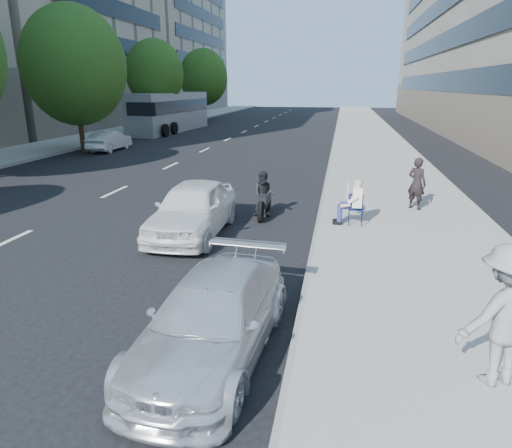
% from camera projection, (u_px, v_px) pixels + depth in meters
% --- Properties ---
extents(ground, '(160.00, 160.00, 0.00)m').
position_uv_depth(ground, '(229.00, 295.00, 8.93)').
color(ground, black).
rests_on(ground, ground).
extents(near_sidewalk, '(5.00, 120.00, 0.15)m').
position_uv_depth(near_sidewalk, '(375.00, 153.00, 27.01)').
color(near_sidewalk, gray).
rests_on(near_sidewalk, ground).
extents(far_sidewalk, '(4.50, 120.00, 0.15)m').
position_uv_depth(far_sidewalk, '(58.00, 145.00, 30.65)').
color(far_sidewalk, gray).
rests_on(far_sidewalk, ground).
extents(far_bldg_north, '(22.00, 28.00, 28.00)m').
position_uv_depth(far_bldg_north, '(132.00, 15.00, 68.39)').
color(far_bldg_north, tan).
rests_on(far_bldg_north, ground).
extents(tree_far_c, '(6.00, 6.00, 8.47)m').
position_uv_depth(tree_far_c, '(74.00, 66.00, 26.79)').
color(tree_far_c, '#382616').
rests_on(tree_far_c, ground).
extents(tree_far_d, '(4.80, 4.80, 7.65)m').
position_uv_depth(tree_far_d, '(155.00, 73.00, 38.11)').
color(tree_far_d, '#382616').
rests_on(tree_far_d, ground).
extents(tree_far_e, '(5.40, 5.40, 7.89)m').
position_uv_depth(tree_far_e, '(203.00, 77.00, 51.30)').
color(tree_far_e, '#382616').
rests_on(tree_far_e, ground).
extents(seated_protester, '(0.83, 1.12, 1.31)m').
position_uv_depth(seated_protester, '(352.00, 199.00, 12.80)').
color(seated_protester, navy).
rests_on(seated_protester, near_sidewalk).
extents(jogger, '(1.43, 1.15, 1.94)m').
position_uv_depth(jogger, '(504.00, 315.00, 5.84)').
color(jogger, gray).
rests_on(jogger, near_sidewalk).
extents(pedestrian_woman, '(0.71, 0.68, 1.64)m').
position_uv_depth(pedestrian_woman, '(417.00, 183.00, 14.37)').
color(pedestrian_woman, black).
rests_on(pedestrian_woman, near_sidewalk).
extents(parked_sedan, '(1.98, 4.26, 1.21)m').
position_uv_depth(parked_sedan, '(213.00, 318.00, 6.83)').
color(parked_sedan, silver).
rests_on(parked_sedan, ground).
extents(white_sedan_near, '(1.75, 4.29, 1.46)m').
position_uv_depth(white_sedan_near, '(193.00, 208.00, 12.41)').
color(white_sedan_near, white).
rests_on(white_sedan_near, ground).
extents(white_sedan_mid, '(1.29, 3.70, 1.22)m').
position_uv_depth(white_sedan_mid, '(109.00, 141.00, 28.43)').
color(white_sedan_mid, silver).
rests_on(white_sedan_mid, ground).
extents(motorcycle, '(0.71, 2.04, 1.42)m').
position_uv_depth(motorcycle, '(264.00, 197.00, 14.10)').
color(motorcycle, black).
rests_on(motorcycle, ground).
extents(bus, '(3.31, 12.19, 3.30)m').
position_uv_depth(bus, '(170.00, 112.00, 40.13)').
color(bus, gray).
rests_on(bus, ground).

